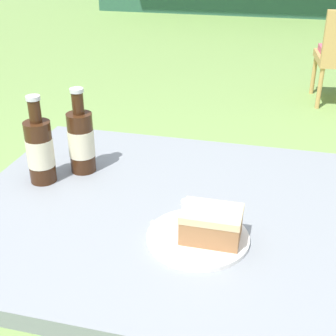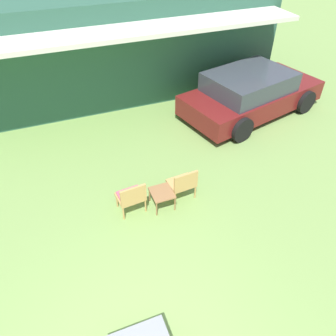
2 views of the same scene
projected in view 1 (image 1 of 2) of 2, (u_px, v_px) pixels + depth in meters
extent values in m
cylinder|color=tan|center=(314.00, 75.00, 4.12)|extent=(0.04, 0.04, 0.34)
cylinder|color=tan|center=(320.00, 88.00, 3.77)|extent=(0.04, 0.04, 0.34)
cube|color=gray|center=(158.00, 212.00, 1.13)|extent=(0.92, 0.81, 0.04)
cylinder|color=gray|center=(74.00, 228.00, 1.71)|extent=(0.04, 0.04, 0.68)
cylinder|color=gray|center=(313.00, 264.00, 1.52)|extent=(0.04, 0.04, 0.68)
cylinder|color=white|center=(198.00, 237.00, 1.00)|extent=(0.22, 0.22, 0.01)
cube|color=#9E6B42|center=(211.00, 227.00, 0.98)|extent=(0.12, 0.09, 0.05)
cube|color=#DBBC89|center=(212.00, 214.00, 0.96)|extent=(0.12, 0.09, 0.02)
cylinder|color=#381E0F|center=(81.00, 143.00, 1.25)|extent=(0.07, 0.07, 0.17)
cylinder|color=#381E0F|center=(78.00, 103.00, 1.20)|extent=(0.03, 0.03, 0.06)
cylinder|color=silver|center=(77.00, 90.00, 1.18)|extent=(0.04, 0.04, 0.01)
cylinder|color=beige|center=(81.00, 143.00, 1.25)|extent=(0.07, 0.07, 0.07)
cylinder|color=#381E0F|center=(40.00, 152.00, 1.20)|extent=(0.07, 0.07, 0.17)
cylinder|color=#381E0F|center=(35.00, 111.00, 1.14)|extent=(0.03, 0.03, 0.06)
cylinder|color=silver|center=(33.00, 98.00, 1.13)|extent=(0.04, 0.04, 0.01)
cylinder|color=beige|center=(40.00, 152.00, 1.20)|extent=(0.07, 0.07, 0.07)
cube|color=silver|center=(184.00, 232.00, 1.02)|extent=(0.16, 0.05, 0.01)
cylinder|color=silver|center=(187.00, 203.00, 1.12)|extent=(0.03, 0.03, 0.01)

